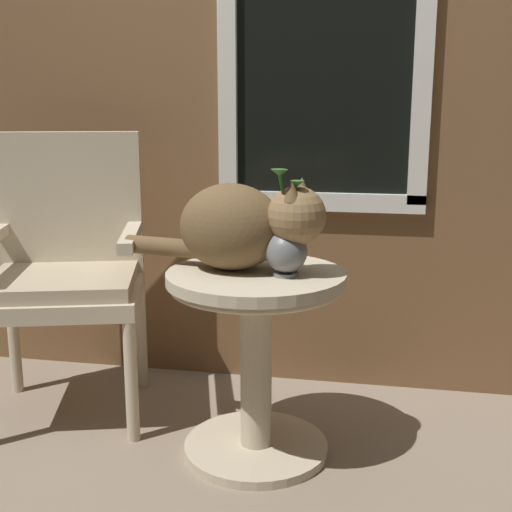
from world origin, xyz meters
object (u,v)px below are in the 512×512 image
at_px(wicker_chair, 66,261).
at_px(wicker_side_table, 256,335).
at_px(pewter_vase_with_ivy, 286,244).
at_px(cat, 241,225).

bearing_deg(wicker_chair, wicker_side_table, -16.23).
xyz_separation_m(wicker_chair, pewter_vase_with_ivy, (0.84, -0.25, 0.15)).
height_order(cat, pewter_vase_with_ivy, pewter_vase_with_ivy).
bearing_deg(cat, pewter_vase_with_ivy, -17.80).
xyz_separation_m(cat, pewter_vase_with_ivy, (0.15, -0.05, -0.04)).
distance_m(wicker_side_table, pewter_vase_with_ivy, 0.32).
distance_m(wicker_chair, pewter_vase_with_ivy, 0.89).
height_order(wicker_chair, pewter_vase_with_ivy, wicker_chair).
distance_m(wicker_side_table, wicker_chair, 0.79).
bearing_deg(pewter_vase_with_ivy, cat, 162.20).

